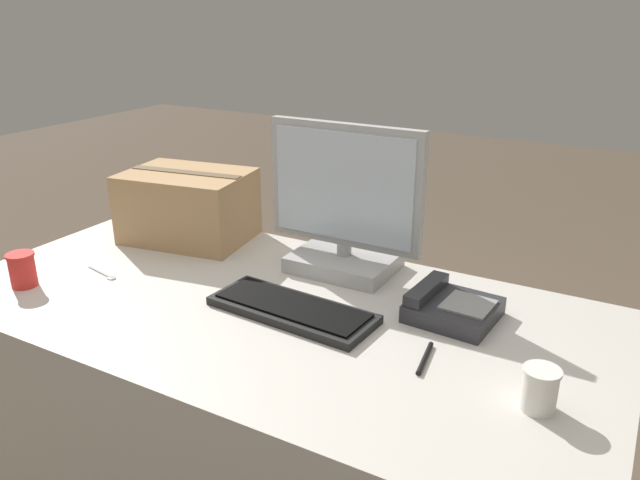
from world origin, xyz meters
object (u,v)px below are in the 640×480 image
Objects in this scene: desk_phone at (451,307)px; paper_cup_left at (22,270)px; keyboard at (292,309)px; cardboard_box at (188,206)px; pen_marker at (425,358)px; spoon at (106,275)px; monitor at (344,215)px; paper_cup_right at (540,389)px.

paper_cup_left is (-1.12, -0.41, 0.02)m from desk_phone.
keyboard is at bearing 16.93° from paper_cup_left.
desk_phone is at bearing -6.97° from cardboard_box.
paper_cup_left reaches higher than pen_marker.
keyboard is 0.67m from cardboard_box.
spoon is 1.04× the size of pen_marker.
monitor is 0.79m from paper_cup_right.
cardboard_box is (0.01, 0.37, 0.11)m from spoon.
desk_phone is 0.40m from paper_cup_right.
desk_phone reaches higher than spoon.
monitor reaches higher than desk_phone.
paper_cup_right is at bearing -5.27° from keyboard.
pen_marker is (0.99, 0.02, 0.00)m from spoon.
paper_cup_left is 0.22× the size of cardboard_box.
keyboard is 3.39× the size of pen_marker.
spoon is at bearing 83.29° from pen_marker.
paper_cup_left reaches higher than keyboard.
monitor is 0.58m from cardboard_box.
paper_cup_right is 1.30m from cardboard_box.
keyboard is 1.03× the size of cardboard_box.
paper_cup_right is at bearing -111.01° from pen_marker.
paper_cup_right is at bearing 10.33° from spoon.
cardboard_box reaches higher than keyboard.
monitor is at bearing 45.14° from spoon.
monitor is at bearing 96.75° from keyboard.
monitor is 1.05× the size of keyboard.
spoon is (0.15, 0.16, -0.05)m from paper_cup_left.
paper_cup_left is at bearing -174.86° from paper_cup_right.
desk_phone is 1.65× the size of pen_marker.
cardboard_box is (-0.60, 0.30, 0.10)m from keyboard.
keyboard is 0.41m from desk_phone.
spoon is at bearing -92.09° from cardboard_box.
monitor is 0.36m from keyboard.
monitor is 0.93m from paper_cup_left.
paper_cup_left reaches higher than spoon.
paper_cup_left is 0.71× the size of spoon.
paper_cup_left is 0.56m from cardboard_box.
paper_cup_left is (-0.74, -0.55, -0.12)m from monitor.
paper_cup_right is at bearing 5.14° from paper_cup_left.
monitor is 2.16× the size of desk_phone.
cardboard_box reaches higher than paper_cup_left.
spoon is at bearing 178.27° from paper_cup_right.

